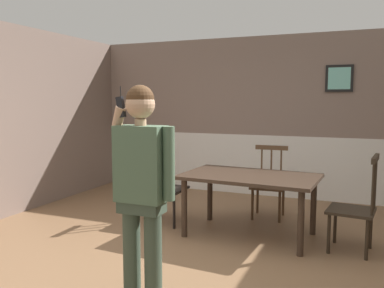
% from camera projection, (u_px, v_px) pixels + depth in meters
% --- Properties ---
extents(ground_plane, '(7.41, 7.41, 0.00)m').
position_uv_depth(ground_plane, '(181.00, 270.00, 3.86)').
color(ground_plane, '#846042').
extents(room_back_partition, '(6.01, 0.17, 2.67)m').
position_uv_depth(room_back_partition, '(262.00, 120.00, 6.82)').
color(room_back_partition, gray).
rests_on(room_back_partition, ground_plane).
extents(dining_table, '(1.62, 1.06, 0.74)m').
position_uv_depth(dining_table, '(250.00, 182.00, 4.77)').
color(dining_table, '#38281E').
rests_on(dining_table, ground_plane).
extents(chair_near_window, '(0.52, 0.52, 1.05)m').
position_uv_depth(chair_near_window, '(355.00, 207.00, 4.28)').
color(chair_near_window, '#2D2319').
rests_on(chair_near_window, ground_plane).
extents(chair_by_doorway, '(0.47, 0.47, 0.98)m').
position_uv_depth(chair_by_doorway, '(269.00, 184.00, 5.57)').
color(chair_by_doorway, '#513823').
rests_on(chair_by_doorway, ground_plane).
extents(chair_at_table_head, '(0.47, 0.47, 0.93)m').
position_uv_depth(chair_at_table_head, '(164.00, 188.00, 5.30)').
color(chair_at_table_head, black).
rests_on(chair_at_table_head, ground_plane).
extents(person_figure, '(0.55, 0.23, 1.74)m').
position_uv_depth(person_figure, '(142.00, 180.00, 3.13)').
color(person_figure, '#3A493A').
rests_on(person_figure, ground_plane).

